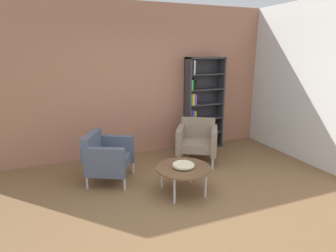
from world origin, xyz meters
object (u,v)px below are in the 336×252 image
coffee_table_low (183,169)px  armchair_by_bookshelf (106,156)px  bookshelf_tall (201,105)px  decorative_bowl (183,165)px  armchair_spare_guest (197,140)px

coffee_table_low → armchair_by_bookshelf: (-0.96, 0.82, 0.04)m
bookshelf_tall → decorative_bowl: (-1.18, -1.72, -0.50)m
armchair_spare_guest → armchair_by_bookshelf: same height
coffee_table_low → armchair_by_bookshelf: armchair_by_bookshelf is taller
decorative_bowl → armchair_by_bookshelf: bearing=139.6°
bookshelf_tall → coffee_table_low: (-1.18, -1.72, -0.56)m
coffee_table_low → decorative_bowl: 0.06m
bookshelf_tall → armchair_by_bookshelf: bearing=-157.2°
bookshelf_tall → decorative_bowl: 2.14m
decorative_bowl → bookshelf_tall: bearing=55.5°
bookshelf_tall → armchair_spare_guest: size_ratio=2.03×
armchair_spare_guest → armchair_by_bookshelf: size_ratio=1.01×
decorative_bowl → armchair_spare_guest: size_ratio=0.34×
armchair_spare_guest → decorative_bowl: bearing=-95.3°
bookshelf_tall → coffee_table_low: size_ratio=2.37×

